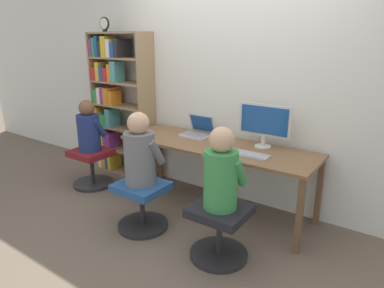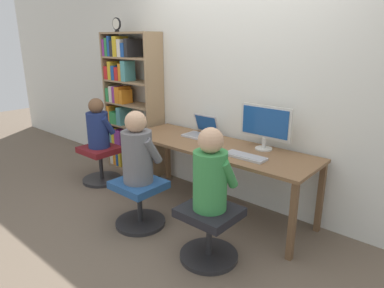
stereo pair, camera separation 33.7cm
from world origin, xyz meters
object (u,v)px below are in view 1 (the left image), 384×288
at_px(person_at_monitor, 221,172).
at_px(person_near_shelf, 89,128).
at_px(bookshelf, 115,100).
at_px(keyboard, 248,154).
at_px(desktop_monitor, 264,123).
at_px(person_at_laptop, 140,153).
at_px(office_chair_right, 142,203).
at_px(office_chair_side, 92,165).
at_px(office_chair_left, 219,229).
at_px(laptop, 197,131).
at_px(desk_clock, 104,24).

distance_m(person_at_monitor, person_near_shelf, 2.04).
bearing_deg(bookshelf, keyboard, -8.83).
bearing_deg(desktop_monitor, person_at_laptop, -131.00).
xyz_separation_m(office_chair_right, office_chair_side, (-1.18, 0.38, 0.00)).
xyz_separation_m(bookshelf, person_near_shelf, (0.11, -0.53, -0.24)).
bearing_deg(office_chair_left, person_near_shelf, 169.67).
xyz_separation_m(desktop_monitor, keyboard, (-0.00, -0.32, -0.23)).
distance_m(keyboard, office_chair_left, 0.74).
bearing_deg(bookshelf, person_at_monitor, -22.82).
xyz_separation_m(person_at_laptop, office_chair_side, (-1.18, 0.37, -0.49)).
relative_size(laptop, keyboard, 0.80).
relative_size(keyboard, office_chair_left, 0.80).
height_order(desktop_monitor, person_at_laptop, desktop_monitor).
relative_size(office_chair_left, office_chair_side, 1.00).
xyz_separation_m(desk_clock, person_near_shelf, (0.12, -0.46, -1.18)).
relative_size(office_chair_left, bookshelf, 0.27).
xyz_separation_m(person_at_laptop, desk_clock, (-1.30, 0.84, 1.15)).
bearing_deg(laptop, office_chair_left, -47.02).
bearing_deg(office_chair_side, desk_clock, 104.64).
distance_m(desktop_monitor, keyboard, 0.39).
distance_m(keyboard, office_chair_right, 1.09).
xyz_separation_m(keyboard, office_chair_side, (-1.96, -0.21, -0.47)).
relative_size(desk_clock, person_near_shelf, 0.28).
relative_size(laptop, office_chair_right, 0.64).
bearing_deg(desktop_monitor, office_chair_left, -87.08).
distance_m(office_chair_left, person_at_laptop, 0.97).
distance_m(desktop_monitor, desk_clock, 2.29).
relative_size(office_chair_right, person_near_shelf, 0.79).
height_order(keyboard, person_at_monitor, person_at_monitor).
bearing_deg(laptop, desktop_monitor, 2.15).
bearing_deg(laptop, person_at_laptop, -91.77).
height_order(keyboard, office_chair_left, keyboard).
bearing_deg(desk_clock, keyboard, -6.96).
bearing_deg(laptop, office_chair_side, -157.41).
height_order(desk_clock, office_chair_side, desk_clock).
bearing_deg(person_at_monitor, office_chair_right, -178.50).
distance_m(keyboard, bookshelf, 2.10).
height_order(desk_clock, person_near_shelf, desk_clock).
distance_m(laptop, office_chair_right, 1.01).
bearing_deg(desk_clock, person_near_shelf, -75.23).
height_order(desktop_monitor, keyboard, desktop_monitor).
distance_m(person_at_laptop, person_near_shelf, 1.24).
bearing_deg(person_at_laptop, person_at_monitor, 1.18).
relative_size(person_at_monitor, office_chair_side, 1.37).
distance_m(bookshelf, person_near_shelf, 0.59).
height_order(office_chair_left, person_at_laptop, person_at_laptop).
relative_size(office_chair_side, person_near_shelf, 0.79).
relative_size(desktop_monitor, bookshelf, 0.29).
distance_m(office_chair_right, office_chair_side, 1.24).
height_order(desktop_monitor, bookshelf, bookshelf).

